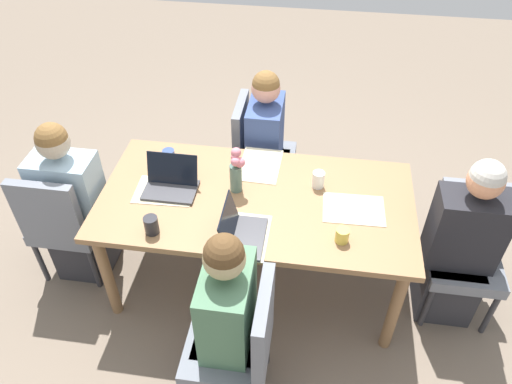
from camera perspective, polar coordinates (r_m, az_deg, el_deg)
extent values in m
plane|color=#756656|center=(3.53, 0.00, -9.83)|extent=(10.00, 10.00, 0.00)
cube|color=olive|center=(2.99, 0.00, -1.00)|extent=(1.90, 0.96, 0.04)
cylinder|color=olive|center=(3.22, -16.80, -9.19)|extent=(0.07, 0.07, 0.72)
cylinder|color=olive|center=(3.04, 15.70, -12.95)|extent=(0.07, 0.07, 0.72)
cylinder|color=olive|center=(3.72, -12.45, 0.17)|extent=(0.07, 0.07, 0.72)
cylinder|color=olive|center=(3.57, 14.92, -2.51)|extent=(0.07, 0.07, 0.72)
cube|color=slate|center=(3.55, -20.58, -3.22)|extent=(0.44, 0.44, 0.08)
cube|color=slate|center=(3.26, -22.99, -2.21)|extent=(0.42, 0.06, 0.45)
cylinder|color=#333338|center=(3.90, -21.18, -3.31)|extent=(0.04, 0.04, 0.37)
cylinder|color=#333338|center=(3.74, -16.03, -4.01)|extent=(0.04, 0.04, 0.37)
cylinder|color=#333338|center=(3.68, -23.59, -7.40)|extent=(0.04, 0.04, 0.37)
cylinder|color=#333338|center=(3.52, -18.18, -8.35)|extent=(0.04, 0.04, 0.37)
cube|color=#2D2D33|center=(3.65, -19.06, -5.41)|extent=(0.34, 0.36, 0.45)
cube|color=#99B7CC|center=(3.34, -20.83, 0.20)|extent=(0.40, 0.24, 0.50)
sphere|color=tan|center=(3.12, -22.43, 5.30)|extent=(0.20, 0.20, 0.20)
sphere|color=brown|center=(3.11, -22.57, 5.75)|extent=(0.19, 0.19, 0.19)
cube|color=slate|center=(3.83, 1.14, 3.71)|extent=(0.44, 0.44, 0.08)
cube|color=slate|center=(3.70, -1.75, 7.22)|extent=(0.06, 0.42, 0.45)
cylinder|color=#333338|center=(4.11, 4.07, 2.60)|extent=(0.04, 0.04, 0.37)
cylinder|color=#333338|center=(3.82, 3.55, -0.95)|extent=(0.04, 0.04, 0.37)
cylinder|color=#333338|center=(4.14, -1.17, 3.08)|extent=(0.04, 0.04, 0.37)
cylinder|color=#333338|center=(3.86, -2.08, -0.39)|extent=(0.04, 0.04, 0.37)
cube|color=#2D2D33|center=(3.90, 0.98, 1.03)|extent=(0.36, 0.34, 0.45)
cube|color=#384C84|center=(3.61, 1.07, 6.77)|extent=(0.24, 0.40, 0.50)
sphere|color=#DC9883|center=(3.42, 1.15, 11.88)|extent=(0.20, 0.20, 0.20)
sphere|color=brown|center=(3.40, 1.16, 12.31)|extent=(0.19, 0.19, 0.19)
cube|color=slate|center=(2.74, -3.33, -17.66)|extent=(0.44, 0.44, 0.08)
cube|color=slate|center=(2.50, 0.86, -15.12)|extent=(0.06, 0.42, 0.45)
cylinder|color=#333338|center=(3.06, -6.11, -16.28)|extent=(0.04, 0.04, 0.37)
cylinder|color=#333338|center=(3.01, 1.27, -17.26)|extent=(0.04, 0.04, 0.37)
cube|color=#2D2D33|center=(2.93, -2.95, -18.52)|extent=(0.36, 0.34, 0.45)
cube|color=#4C7556|center=(2.53, -3.33, -13.14)|extent=(0.24, 0.40, 0.50)
sphere|color=tan|center=(2.24, -3.70, -7.65)|extent=(0.20, 0.20, 0.20)
sphere|color=#51381E|center=(2.21, -3.73, -7.14)|extent=(0.19, 0.19, 0.19)
cube|color=slate|center=(3.33, 22.80, -7.60)|extent=(0.44, 0.44, 0.08)
cube|color=slate|center=(3.29, 23.48, -2.05)|extent=(0.42, 0.06, 0.45)
cylinder|color=#333338|center=(3.44, 25.40, -12.62)|extent=(0.04, 0.04, 0.37)
cylinder|color=#333338|center=(3.33, 19.10, -12.40)|extent=(0.04, 0.04, 0.37)
cylinder|color=#333338|center=(3.67, 24.29, -7.87)|extent=(0.04, 0.04, 0.37)
cylinder|color=#333338|center=(3.57, 18.45, -7.51)|extent=(0.04, 0.04, 0.37)
cube|color=#2D2D33|center=(3.45, 21.03, -9.57)|extent=(0.34, 0.36, 0.45)
cube|color=#232328|center=(3.12, 23.12, -4.01)|extent=(0.40, 0.24, 0.50)
sphere|color=tan|center=(2.89, 25.03, 1.17)|extent=(0.20, 0.20, 0.20)
sphere|color=beige|center=(2.87, 25.20, 1.63)|extent=(0.19, 0.19, 0.19)
cylinder|color=#4C6B60|center=(2.98, -2.33, 1.64)|extent=(0.07, 0.07, 0.19)
sphere|color=#DB7584|center=(2.90, -1.87, 3.43)|extent=(0.06, 0.06, 0.06)
cylinder|color=#477A3D|center=(2.91, -1.86, 3.19)|extent=(0.01, 0.01, 0.03)
sphere|color=#DB7584|center=(2.88, -2.32, 4.58)|extent=(0.06, 0.06, 0.06)
cylinder|color=#477A3D|center=(2.91, -2.30, 3.89)|extent=(0.01, 0.01, 0.09)
sphere|color=#DB7584|center=(2.88, -2.50, 4.06)|extent=(0.04, 0.04, 0.04)
cylinder|color=#477A3D|center=(2.90, -2.48, 3.54)|extent=(0.01, 0.01, 0.07)
sphere|color=#DB7584|center=(2.88, -2.37, 3.53)|extent=(0.06, 0.06, 0.06)
cylinder|color=#477A3D|center=(2.89, -2.36, 3.17)|extent=(0.01, 0.01, 0.05)
cube|color=beige|center=(3.08, -10.49, 0.14)|extent=(0.37, 0.28, 0.00)
cube|color=beige|center=(3.22, 0.48, 3.13)|extent=(0.27, 0.37, 0.00)
cube|color=beige|center=(2.76, -1.28, -5.09)|extent=(0.26, 0.36, 0.00)
cube|color=beige|center=(2.96, 11.22, -1.95)|extent=(0.37, 0.27, 0.00)
cube|color=#38383D|center=(2.73, -1.33, -5.25)|extent=(0.22, 0.32, 0.02)
cube|color=black|center=(2.67, -3.18, -3.51)|extent=(0.06, 0.31, 0.20)
cube|color=#38383D|center=(3.06, -9.84, 0.23)|extent=(0.32, 0.22, 0.02)
cube|color=black|center=(3.06, -9.65, 2.67)|extent=(0.31, 0.07, 0.19)
cylinder|color=#33477A|center=(3.27, -10.02, 4.07)|extent=(0.08, 0.08, 0.10)
cylinder|color=white|center=(3.05, 7.22, 1.44)|extent=(0.07, 0.07, 0.11)
cylinder|color=#232328|center=(2.80, -12.00, -3.76)|extent=(0.08, 0.08, 0.11)
cylinder|color=#DBC64C|center=(2.74, 9.93, -4.94)|extent=(0.08, 0.08, 0.08)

